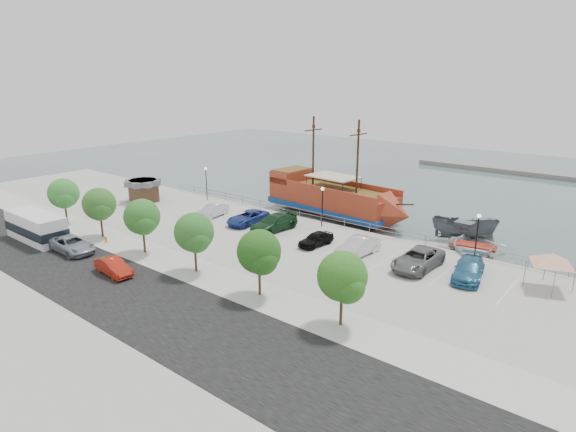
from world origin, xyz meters
The scene contains 34 objects.
ground centered at (0.00, 0.00, -1.00)m, with size 160.00×160.00×0.00m, color #3C4D4D.
land_slab centered at (0.00, -21.00, -0.60)m, with size 100.00×58.00×1.20m, color #A5A49D.
street centered at (0.00, -16.00, 0.01)m, with size 100.00×8.00×0.04m, color black.
sidewalk centered at (0.00, -10.00, 0.01)m, with size 100.00×4.00×0.05m, color beige.
seawall_railing centered at (0.00, 7.80, 0.53)m, with size 50.00×0.06×1.00m.
far_shore centered at (10.00, 55.00, -0.60)m, with size 40.00×3.00×0.80m, color gray.
pirate_ship centered at (-2.11, 13.43, 1.05)m, with size 19.65×7.10×12.26m.
patrol_boat centered at (12.64, 13.56, 0.24)m, with size 2.41×6.41×2.48m, color #4F575C.
speedboat centered at (14.71, 10.24, -0.19)m, with size 5.59×7.82×1.62m, color silver.
dock_west centered at (-13.91, 9.20, -0.81)m, with size 6.64×1.90×0.38m, color gray.
dock_mid centered at (9.11, 9.20, -0.81)m, with size 6.82×1.95×0.39m, color #989491.
dock_east centered at (14.95, 9.20, -0.79)m, with size 7.25×2.07×0.41m, color slate.
shed centered at (-23.82, 1.07, 1.48)m, with size 4.17×4.17×2.77m.
canopy_tent centered at (22.15, 4.52, 2.79)m, with size 5.08×5.08×3.20m.
street_van centered at (-13.25, -14.05, 0.73)m, with size 2.41×5.23×1.45m, color #8C939E.
street_sedan centered at (-5.72, -14.56, 0.66)m, with size 1.41×4.03×1.33m, color #AD2211.
shuttle_bus centered at (-18.99, -14.50, 1.31)m, with size 7.69×2.72×2.71m.
fire_hydrant centered at (-13.07, -10.80, 0.36)m, with size 0.23×0.23×0.66m.
lamp_post_left centered at (-18.00, 6.50, 2.94)m, with size 0.36×0.36×4.28m.
lamp_post_mid centered at (0.00, 6.50, 2.94)m, with size 0.36×0.36×4.28m.
lamp_post_right centered at (16.00, 6.50, 2.94)m, with size 0.36×0.36×4.28m.
tree_a centered at (-21.85, -10.07, 3.30)m, with size 3.30×3.20×5.00m.
tree_b centered at (-14.85, -10.07, 3.30)m, with size 3.30×3.20×5.00m.
tree_c centered at (-7.85, -10.07, 3.30)m, with size 3.30×3.20×5.00m.
tree_d centered at (-0.85, -10.07, 3.30)m, with size 3.30×3.20×5.00m.
tree_e centered at (6.15, -10.07, 3.30)m, with size 3.30×3.20×5.00m.
tree_f centered at (13.15, -10.07, 3.30)m, with size 3.30×3.20×5.00m.
parked_car_b centered at (-11.75, 1.72, 0.71)m, with size 1.51×4.33×1.43m, color silver.
parked_car_c centered at (-6.73, 2.24, 0.71)m, with size 2.37×5.14×1.43m, color navy.
parked_car_d centered at (-3.09, 2.26, 0.82)m, with size 2.31×5.68×1.65m, color #14371B.
parked_car_e centered at (3.00, 1.23, 0.66)m, with size 1.56×3.89×1.32m, color black.
parked_car_f centered at (7.36, 1.50, 0.81)m, with size 1.72×4.94×1.63m, color silver.
parked_car_g centered at (12.81, 2.03, 0.81)m, with size 2.68×5.81×1.62m, color slate.
parked_car_h centered at (16.82, 2.60, 0.75)m, with size 2.12×5.20×1.51m, color #2A688D.
Camera 1 is at (27.74, -33.74, 15.48)m, focal length 30.00 mm.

